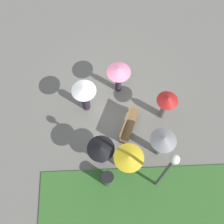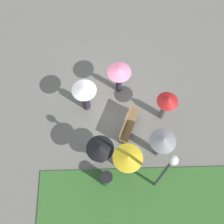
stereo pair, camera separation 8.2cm
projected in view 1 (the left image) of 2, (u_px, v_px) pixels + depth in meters
ground_plane at (111, 101)px, 13.61m from camera, size 90.00×90.00×0.00m
park_bench at (128, 124)px, 12.59m from camera, size 1.76×1.05×0.90m
lamp_post at (167, 169)px, 9.49m from camera, size 0.32×0.32×4.18m
trash_bin at (108, 179)px, 11.61m from camera, size 0.52×0.52×0.84m
crowd_person_yellow at (128, 160)px, 10.90m from camera, size 1.17×1.17×1.93m
crowd_person_pink at (119, 74)px, 12.60m from camera, size 1.09×1.09×1.78m
crowd_person_black at (101, 151)px, 11.23m from camera, size 1.10×1.10×1.78m
crowd_person_grey at (163, 142)px, 11.28m from camera, size 1.07×1.07×1.83m
crowd_person_red at (166, 103)px, 12.09m from camera, size 0.92×0.92×1.82m
crowd_person_white at (85, 94)px, 12.30m from camera, size 1.07×1.07×1.83m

